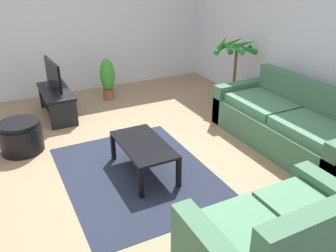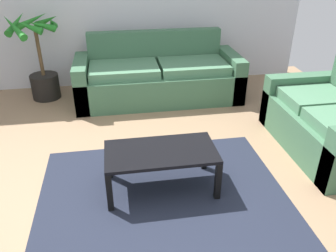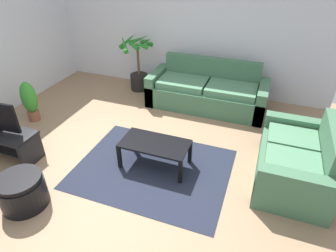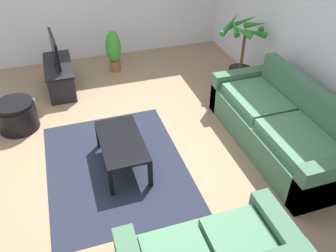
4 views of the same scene
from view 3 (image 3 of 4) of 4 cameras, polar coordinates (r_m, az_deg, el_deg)
name	(u,v)px [view 3 (image 3 of 4)]	position (r m, az deg, el deg)	size (l,w,h in m)	color
ground_plane	(127,168)	(4.30, -8.32, -8.28)	(6.60, 6.60, 0.00)	#937556
wall_back	(189,27)	(6.21, 4.14, 19.13)	(6.00, 0.06, 2.70)	silver
couch_main	(207,92)	(5.76, 7.79, 6.71)	(2.29, 0.90, 0.90)	#3F6B4C
couch_loveseat	(295,162)	(4.25, 24.18, -6.62)	(0.90, 1.50, 0.90)	#3F6B4C
tv_stand	(2,140)	(4.98, -30.25, -2.38)	(1.10, 0.45, 0.45)	black
coffee_table	(155,146)	(4.10, -2.66, -3.99)	(0.98, 0.51, 0.40)	black
area_rug	(153,168)	(4.24, -3.06, -8.46)	(2.20, 1.70, 0.01)	#1E2333
potted_palm	(138,68)	(6.40, -5.99, 11.53)	(0.76, 0.76, 1.21)	black
potted_plant_small	(30,100)	(5.75, -25.99, 4.65)	(0.27, 0.27, 0.77)	brown
ottoman	(22,191)	(4.03, -27.16, -11.54)	(0.57, 0.57, 0.43)	black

